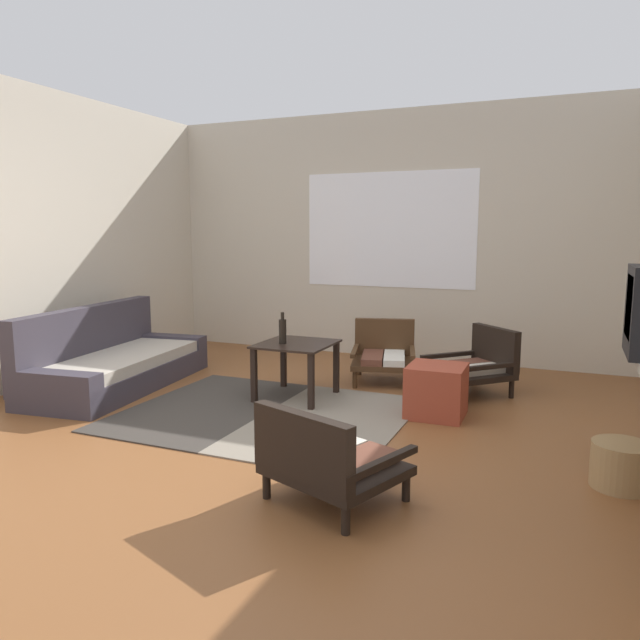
{
  "coord_description": "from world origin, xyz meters",
  "views": [
    {
      "loc": [
        1.88,
        -3.4,
        1.4
      ],
      "look_at": [
        0.04,
        0.95,
        0.7
      ],
      "focal_mm": 33.47,
      "sensor_mm": 36.0,
      "label": 1
    }
  ],
  "objects_px": {
    "couch": "(113,363)",
    "armchair_striped_foreground": "(327,459)",
    "ottoman_orange": "(436,391)",
    "armchair_by_window": "(384,353)",
    "glass_bottle": "(283,331)",
    "coffee_table": "(296,354)",
    "armchair_corner": "(476,364)",
    "wicker_basket": "(621,465)"
  },
  "relations": [
    {
      "from": "couch",
      "to": "armchair_striped_foreground",
      "type": "relative_size",
      "value": 2.47
    },
    {
      "from": "couch",
      "to": "ottoman_orange",
      "type": "bearing_deg",
      "value": 5.19
    },
    {
      "from": "armchair_by_window",
      "to": "glass_bottle",
      "type": "relative_size",
      "value": 2.77
    },
    {
      "from": "coffee_table",
      "to": "glass_bottle",
      "type": "height_order",
      "value": "glass_bottle"
    },
    {
      "from": "coffee_table",
      "to": "armchair_striped_foreground",
      "type": "xyz_separation_m",
      "value": [
        0.99,
        -1.74,
        -0.14
      ]
    },
    {
      "from": "couch",
      "to": "armchair_corner",
      "type": "relative_size",
      "value": 2.33
    },
    {
      "from": "ottoman_orange",
      "to": "glass_bottle",
      "type": "height_order",
      "value": "glass_bottle"
    },
    {
      "from": "armchair_corner",
      "to": "armchair_by_window",
      "type": "bearing_deg",
      "value": 171.0
    },
    {
      "from": "couch",
      "to": "ottoman_orange",
      "type": "xyz_separation_m",
      "value": [
        2.9,
        0.26,
        -0.02
      ]
    },
    {
      "from": "armchair_corner",
      "to": "glass_bottle",
      "type": "height_order",
      "value": "glass_bottle"
    },
    {
      "from": "armchair_by_window",
      "to": "armchair_striped_foreground",
      "type": "xyz_separation_m",
      "value": [
        0.49,
        -2.63,
        -0.02
      ]
    },
    {
      "from": "armchair_striped_foreground",
      "to": "ottoman_orange",
      "type": "bearing_deg",
      "value": 83.12
    },
    {
      "from": "glass_bottle",
      "to": "armchair_striped_foreground",
      "type": "bearing_deg",
      "value": -57.11
    },
    {
      "from": "coffee_table",
      "to": "wicker_basket",
      "type": "xyz_separation_m",
      "value": [
        2.41,
        -0.92,
        -0.26
      ]
    },
    {
      "from": "couch",
      "to": "coffee_table",
      "type": "distance_m",
      "value": 1.74
    },
    {
      "from": "armchair_by_window",
      "to": "armchair_striped_foreground",
      "type": "height_order",
      "value": "armchair_by_window"
    },
    {
      "from": "couch",
      "to": "coffee_table",
      "type": "height_order",
      "value": "couch"
    },
    {
      "from": "couch",
      "to": "coffee_table",
      "type": "bearing_deg",
      "value": 9.66
    },
    {
      "from": "coffee_table",
      "to": "armchair_by_window",
      "type": "relative_size",
      "value": 0.86
    },
    {
      "from": "glass_bottle",
      "to": "armchair_corner",
      "type": "bearing_deg",
      "value": 29.07
    },
    {
      "from": "coffee_table",
      "to": "armchair_corner",
      "type": "relative_size",
      "value": 0.74
    },
    {
      "from": "coffee_table",
      "to": "glass_bottle",
      "type": "distance_m",
      "value": 0.23
    },
    {
      "from": "couch",
      "to": "wicker_basket",
      "type": "height_order",
      "value": "couch"
    },
    {
      "from": "wicker_basket",
      "to": "armchair_striped_foreground",
      "type": "bearing_deg",
      "value": -149.98
    },
    {
      "from": "ottoman_orange",
      "to": "wicker_basket",
      "type": "height_order",
      "value": "ottoman_orange"
    },
    {
      "from": "armchair_corner",
      "to": "ottoman_orange",
      "type": "height_order",
      "value": "armchair_corner"
    },
    {
      "from": "armchair_striped_foreground",
      "to": "glass_bottle",
      "type": "height_order",
      "value": "glass_bottle"
    },
    {
      "from": "glass_bottle",
      "to": "wicker_basket",
      "type": "relative_size",
      "value": 0.82
    },
    {
      "from": "armchair_by_window",
      "to": "ottoman_orange",
      "type": "height_order",
      "value": "armchair_by_window"
    },
    {
      "from": "coffee_table",
      "to": "armchair_by_window",
      "type": "xyz_separation_m",
      "value": [
        0.5,
        0.89,
        -0.12
      ]
    },
    {
      "from": "couch",
      "to": "armchair_corner",
      "type": "height_order",
      "value": "couch"
    },
    {
      "from": "couch",
      "to": "wicker_basket",
      "type": "xyz_separation_m",
      "value": [
        4.12,
        -0.63,
        -0.09
      ]
    },
    {
      "from": "armchair_striped_foreground",
      "to": "armchair_by_window",
      "type": "bearing_deg",
      "value": 100.59
    },
    {
      "from": "glass_bottle",
      "to": "coffee_table",
      "type": "bearing_deg",
      "value": 34.32
    },
    {
      "from": "armchair_by_window",
      "to": "armchair_striped_foreground",
      "type": "distance_m",
      "value": 2.67
    },
    {
      "from": "couch",
      "to": "armchair_striped_foreground",
      "type": "distance_m",
      "value": 3.06
    },
    {
      "from": "armchair_by_window",
      "to": "glass_bottle",
      "type": "bearing_deg",
      "value": -121.8
    },
    {
      "from": "couch",
      "to": "ottoman_orange",
      "type": "distance_m",
      "value": 2.92
    },
    {
      "from": "coffee_table",
      "to": "glass_bottle",
      "type": "bearing_deg",
      "value": -145.68
    },
    {
      "from": "armchair_striped_foreground",
      "to": "glass_bottle",
      "type": "relative_size",
      "value": 3.03
    },
    {
      "from": "armchair_by_window",
      "to": "armchair_corner",
      "type": "height_order",
      "value": "armchair_corner"
    },
    {
      "from": "coffee_table",
      "to": "ottoman_orange",
      "type": "bearing_deg",
      "value": -1.31
    }
  ]
}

